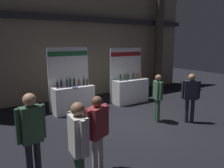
# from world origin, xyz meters

# --- Properties ---
(ground_plane) EXTENTS (26.61, 26.61, 0.00)m
(ground_plane) POSITION_xyz_m (0.00, 0.00, 0.00)
(ground_plane) COLOR black
(hall_colonnade) EXTENTS (13.31, 1.00, 6.64)m
(hall_colonnade) POSITION_xyz_m (0.00, 4.29, 3.28)
(hall_colonnade) COLOR gray
(hall_colonnade) RESTS_ON ground_plane
(exhibitor_booth_0) EXTENTS (1.64, 0.72, 2.43)m
(exhibitor_booth_0) POSITION_xyz_m (-1.10, 2.25, 0.61)
(exhibitor_booth_0) COLOR white
(exhibitor_booth_0) RESTS_ON ground_plane
(exhibitor_booth_1) EXTENTS (1.67, 0.66, 2.37)m
(exhibitor_booth_1) POSITION_xyz_m (1.57, 2.15, 0.61)
(exhibitor_booth_1) COLOR white
(exhibitor_booth_1) RESTS_ON ground_plane
(trash_bin) EXTENTS (0.38, 0.38, 0.63)m
(trash_bin) POSITION_xyz_m (-1.86, 0.50, 0.32)
(trash_bin) COLOR slate
(trash_bin) RESTS_ON ground_plane
(visitor_0) EXTENTS (0.31, 0.50, 1.60)m
(visitor_0) POSITION_xyz_m (0.83, -0.30, 0.93)
(visitor_0) COLOR #33563D
(visitor_0) RESTS_ON ground_plane
(visitor_2) EXTENTS (0.54, 0.25, 1.78)m
(visitor_2) POSITION_xyz_m (-3.54, -1.53, 1.06)
(visitor_2) COLOR #23232D
(visitor_2) RESTS_ON ground_plane
(visitor_3) EXTENTS (0.50, 0.42, 1.64)m
(visitor_3) POSITION_xyz_m (1.67, -0.95, 0.97)
(visitor_3) COLOR #23232D
(visitor_3) RESTS_ON ground_plane
(visitor_4) EXTENTS (0.28, 0.55, 1.71)m
(visitor_4) POSITION_xyz_m (-2.98, -2.31, 1.03)
(visitor_4) COLOR #33563D
(visitor_4) RESTS_ON ground_plane
(visitor_5) EXTENTS (0.58, 0.42, 1.62)m
(visitor_5) POSITION_xyz_m (-2.34, -1.82, 0.98)
(visitor_5) COLOR silver
(visitor_5) RESTS_ON ground_plane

